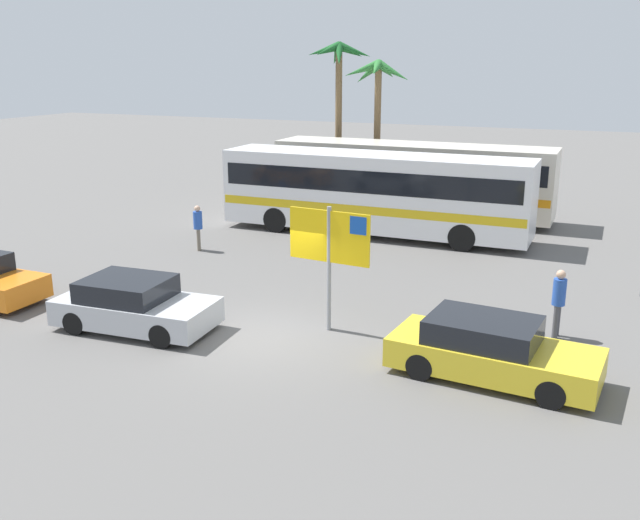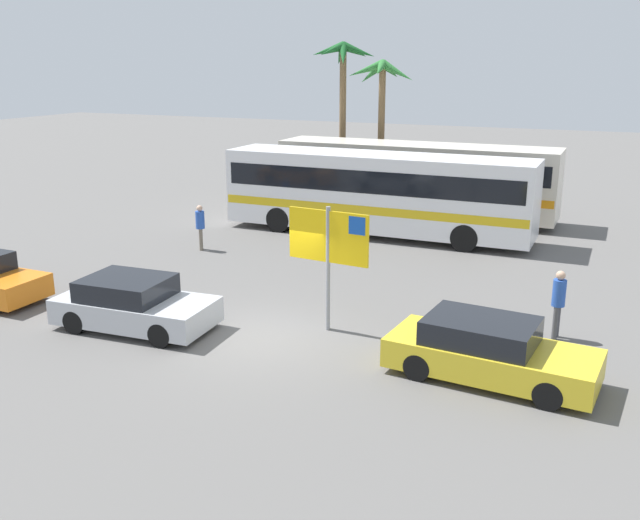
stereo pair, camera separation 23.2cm
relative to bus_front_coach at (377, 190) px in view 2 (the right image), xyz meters
The scene contains 10 objects.
ground 11.40m from the bus_front_coach, 85.55° to the right, with size 120.00×120.00×0.00m, color #605E5B.
bus_front_coach is the anchor object (origin of this frame).
bus_rear_coach 3.88m from the bus_front_coach, 83.97° to the left, with size 12.05×2.50×3.17m.
ferry_sign 10.36m from the bus_front_coach, 77.19° to the right, with size 2.20×0.27×3.20m.
car_silver 12.23m from the bus_front_coach, 101.12° to the right, with size 4.13×2.11×1.32m.
car_yellow 13.10m from the bus_front_coach, 60.09° to the right, with size 4.54×2.17×1.32m.
pedestrian_crossing_lot 6.96m from the bus_front_coach, 136.88° to the right, with size 0.32×0.32×1.64m.
pedestrian_near_sign 11.30m from the bus_front_coach, 47.53° to the right, with size 0.32×0.32×1.73m.
palm_tree_seaside 7.77m from the bus_front_coach, 108.32° to the left, with size 3.18×3.35×6.69m.
palm_tree_inland 8.83m from the bus_front_coach, 122.10° to the left, with size 3.24×3.13×7.50m.
Camera 2 is at (7.89, -14.15, 6.60)m, focal length 39.15 mm.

